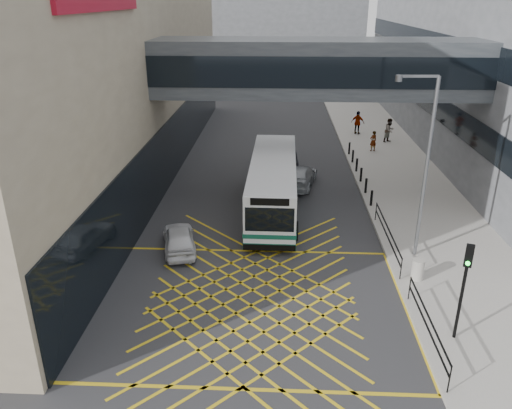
# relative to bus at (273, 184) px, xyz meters

# --- Properties ---
(ground) EXTENTS (120.00, 120.00, 0.00)m
(ground) POSITION_rel_bus_xyz_m (-0.69, -9.39, -1.61)
(ground) COLOR #333335
(building_far) EXTENTS (28.00, 16.00, 18.00)m
(building_far) POSITION_rel_bus_xyz_m (-2.69, 50.61, 7.39)
(building_far) COLOR slate
(building_far) RESTS_ON ground
(skybridge) EXTENTS (20.00, 4.10, 3.00)m
(skybridge) POSITION_rel_bus_xyz_m (2.31, 2.61, 5.89)
(skybridge) COLOR #3F4449
(skybridge) RESTS_ON ground
(pavement) EXTENTS (6.00, 54.00, 0.16)m
(pavement) POSITION_rel_bus_xyz_m (8.31, 5.61, -1.53)
(pavement) COLOR #ADA89F
(pavement) RESTS_ON ground
(box_junction) EXTENTS (12.00, 9.00, 0.01)m
(box_junction) POSITION_rel_bus_xyz_m (-0.69, -9.39, -1.60)
(box_junction) COLOR gold
(box_junction) RESTS_ON ground
(bus) EXTENTS (2.80, 10.73, 3.00)m
(bus) POSITION_rel_bus_xyz_m (0.00, 0.00, 0.00)
(bus) COLOR silver
(bus) RESTS_ON ground
(car_white) EXTENTS (2.49, 4.17, 1.24)m
(car_white) POSITION_rel_bus_xyz_m (-4.33, -4.93, -0.99)
(car_white) COLOR silver
(car_white) RESTS_ON ground
(car_dark) EXTENTS (2.33, 4.88, 1.47)m
(car_dark) POSITION_rel_bus_xyz_m (0.60, 7.68, -0.87)
(car_dark) COLOR black
(car_dark) RESTS_ON ground
(car_silver) EXTENTS (2.71, 4.66, 1.36)m
(car_silver) POSITION_rel_bus_xyz_m (1.61, 4.06, -0.93)
(car_silver) COLOR #9EA2A7
(car_silver) RESTS_ON ground
(traffic_light) EXTENTS (0.30, 0.44, 3.70)m
(traffic_light) POSITION_rel_bus_xyz_m (6.47, -11.29, 0.96)
(traffic_light) COLOR black
(traffic_light) RESTS_ON pavement
(street_lamp) EXTENTS (1.84, 0.31, 8.08)m
(street_lamp) POSITION_rel_bus_xyz_m (6.45, -5.12, 3.16)
(street_lamp) COLOR slate
(street_lamp) RESTS_ON pavement
(litter_bin) EXTENTS (0.52, 0.52, 0.89)m
(litter_bin) POSITION_rel_bus_xyz_m (6.17, -7.33, -1.00)
(litter_bin) COLOR #ADA89E
(litter_bin) RESTS_ON pavement
(kerb_railings) EXTENTS (0.05, 12.54, 1.00)m
(kerb_railings) POSITION_rel_bus_xyz_m (5.46, -7.61, -0.73)
(kerb_railings) COLOR black
(kerb_railings) RESTS_ON pavement
(bollards) EXTENTS (0.14, 10.14, 0.90)m
(bollards) POSITION_rel_bus_xyz_m (5.56, 5.61, -1.00)
(bollards) COLOR black
(bollards) RESTS_ON pavement
(pedestrian_a) EXTENTS (0.75, 0.67, 1.55)m
(pedestrian_a) POSITION_rel_bus_xyz_m (7.46, 11.54, -0.67)
(pedestrian_a) COLOR gray
(pedestrian_a) RESTS_ON pavement
(pedestrian_b) EXTENTS (1.07, 1.00, 1.91)m
(pedestrian_b) POSITION_rel_bus_xyz_m (9.19, 14.18, -0.49)
(pedestrian_b) COLOR gray
(pedestrian_b) RESTS_ON pavement
(pedestrian_c) EXTENTS (1.28, 1.02, 1.96)m
(pedestrian_c) POSITION_rel_bus_xyz_m (6.99, 16.62, -0.47)
(pedestrian_c) COLOR gray
(pedestrian_c) RESTS_ON pavement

